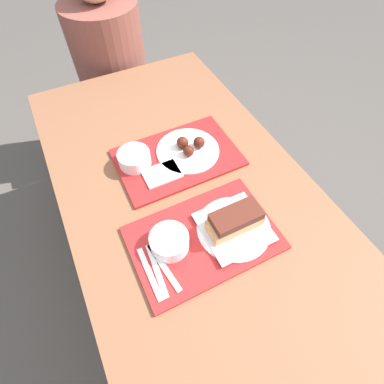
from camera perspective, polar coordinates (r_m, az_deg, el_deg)
The scene contains 15 objects.
ground_plane at distance 1.66m, azimuth 0.23°, elevation -15.67°, with size 12.00×12.00×0.00m, color #4C4742.
picnic_table at distance 1.09m, azimuth 0.34°, elevation -4.05°, with size 0.84×1.70×0.72m.
picnic_bench_far at distance 2.00m, azimuth -14.13°, elevation 15.79°, with size 0.80×0.28×0.44m.
tray_near at distance 0.94m, azimuth 2.23°, elevation -8.70°, with size 0.45×0.30×0.01m.
tray_far at distance 1.13m, azimuth -2.74°, elevation 6.62°, with size 0.45×0.30×0.01m.
bowl_coleslaw_near at distance 0.89m, azimuth -4.34°, elevation -9.31°, with size 0.12×0.12×0.05m.
brisket_sandwich_plate at distance 0.93m, azimuth 8.11°, elevation -6.01°, with size 0.23×0.23×0.09m.
plastic_fork_near at distance 0.89m, azimuth -6.71°, elevation -14.59°, with size 0.03×0.17×0.00m.
plastic_knife_near at distance 0.89m, azimuth -5.37°, elevation -14.04°, with size 0.04×0.17×0.00m.
plastic_spoon_near at distance 0.89m, azimuth -8.06°, elevation -15.14°, with size 0.02×0.17×0.00m.
condiment_packet at distance 0.97m, azimuth 1.91°, elevation -4.63°, with size 0.04×0.03×0.01m.
bowl_coleslaw_far at distance 1.10m, azimuth -10.95°, elevation 6.40°, with size 0.12×0.12×0.05m.
wings_plate_far at distance 1.14m, azimuth -0.66°, elevation 8.29°, with size 0.24×0.24×0.05m.
napkin_far at distance 1.07m, azimuth -5.77°, elevation 3.49°, with size 0.13×0.09×0.01m.
person_seated_across at distance 1.81m, azimuth -15.81°, elevation 24.89°, with size 0.38×0.38×0.70m.
Camera 1 is at (-0.26, -0.52, 1.56)m, focal length 28.00 mm.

